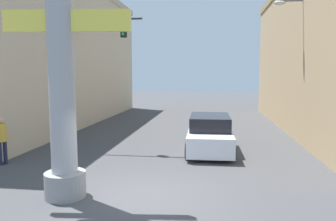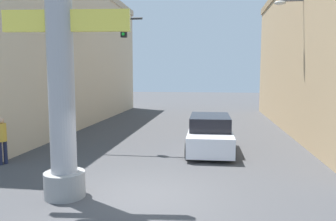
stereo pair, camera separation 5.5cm
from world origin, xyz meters
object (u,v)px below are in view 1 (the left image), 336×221
object	(u,v)px
traffic_light_mast	(60,56)
car_lead	(210,134)
street_lamp	(310,56)
neon_sign_pole	(60,16)
pedestrian_curb_left	(2,137)
palm_tree_mid_right	(304,55)
palm_tree_mid_left	(66,58)

from	to	relation	value
traffic_light_mast	car_lead	bearing A→B (deg)	2.69
traffic_light_mast	street_lamp	bearing A→B (deg)	12.86
neon_sign_pole	pedestrian_curb_left	size ratio (longest dim) A/B	5.58
palm_tree_mid_right	palm_tree_mid_left	bearing A→B (deg)	-170.07
street_lamp	palm_tree_mid_left	distance (m)	13.49
street_lamp	car_lead	bearing A→B (deg)	-154.07
street_lamp	pedestrian_curb_left	xyz separation A→B (m)	(-12.43, -5.79, -3.20)
street_lamp	car_lead	world-z (taller)	street_lamp
neon_sign_pole	palm_tree_mid_left	bearing A→B (deg)	114.33
neon_sign_pole	traffic_light_mast	xyz separation A→B (m)	(-2.89, 5.95, -0.69)
palm_tree_mid_left	neon_sign_pole	bearing A→B (deg)	-65.67
car_lead	palm_tree_mid_left	size ratio (longest dim) A/B	0.70
car_lead	pedestrian_curb_left	bearing A→B (deg)	-155.66
palm_tree_mid_left	street_lamp	bearing A→B (deg)	-7.91
traffic_light_mast	palm_tree_mid_right	xyz separation A→B (m)	(12.37, 6.97, 0.39)
palm_tree_mid_right	pedestrian_curb_left	distance (m)	17.07
neon_sign_pole	palm_tree_mid_left	world-z (taller)	neon_sign_pole
palm_tree_mid_right	pedestrian_curb_left	size ratio (longest dim) A/B	4.24
street_lamp	car_lead	xyz separation A→B (m)	(-4.76, -2.31, -3.50)
palm_tree_mid_right	pedestrian_curb_left	bearing A→B (deg)	-142.67
palm_tree_mid_right	palm_tree_mid_left	size ratio (longest dim) A/B	1.06
palm_tree_mid_right	pedestrian_curb_left	world-z (taller)	palm_tree_mid_right
traffic_light_mast	pedestrian_curb_left	bearing A→B (deg)	-106.01
palm_tree_mid_right	palm_tree_mid_left	distance (m)	14.42
traffic_light_mast	palm_tree_mid_right	bearing A→B (deg)	29.40
street_lamp	palm_tree_mid_left	bearing A→B (deg)	172.09
neon_sign_pole	traffic_light_mast	bearing A→B (deg)	115.91
pedestrian_curb_left	palm_tree_mid_right	bearing A→B (deg)	37.33
palm_tree_mid_right	traffic_light_mast	bearing A→B (deg)	-150.60
palm_tree_mid_right	car_lead	bearing A→B (deg)	-130.09
palm_tree_mid_left	car_lead	bearing A→B (deg)	-25.86
street_lamp	palm_tree_mid_left	world-z (taller)	palm_tree_mid_left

